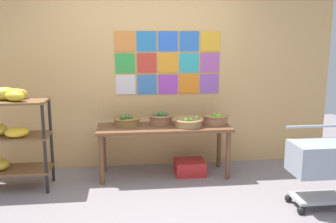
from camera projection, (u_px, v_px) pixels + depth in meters
ground at (157, 216)px, 3.64m from camera, size 9.08×9.08×0.00m
back_wall_with_art at (147, 58)px, 4.88m from camera, size 5.15×0.07×2.97m
banana_shelf_unit at (5, 131)px, 4.18m from camera, size 0.92×0.44×1.20m
display_table at (164, 132)px, 4.64m from camera, size 1.68×0.57×0.65m
fruit_basket_right at (127, 120)px, 4.67m from camera, size 0.35×0.35×0.14m
fruit_basket_centre at (161, 118)px, 4.72m from camera, size 0.32×0.32×0.17m
fruit_basket_back_right at (216, 118)px, 4.74m from camera, size 0.34×0.34×0.15m
fruit_basket_left at (188, 122)px, 4.59m from camera, size 0.37×0.37×0.13m
produce_crate_under_table at (190, 167)px, 4.77m from camera, size 0.38×0.33×0.18m
shopping_cart at (320, 161)px, 3.75m from camera, size 0.60×0.44×0.83m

